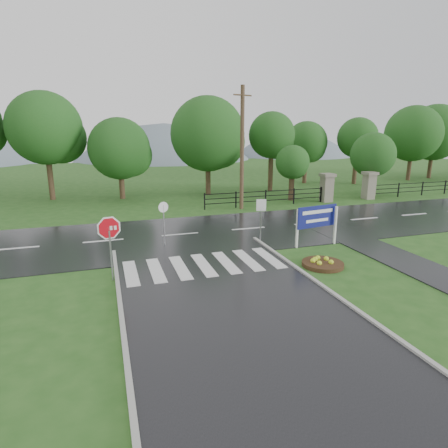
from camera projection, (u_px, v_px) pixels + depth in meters
name	position (u px, v px, depth m)	size (l,w,h in m)	color
ground	(247.00, 323.00, 11.19)	(120.00, 120.00, 0.00)	#27541C
main_road	(180.00, 235.00, 20.41)	(90.00, 8.00, 0.04)	black
walkway	(386.00, 253.00, 17.41)	(2.20, 11.00, 0.04)	#252527
crosswalk	(204.00, 265.00, 15.78)	(6.50, 2.80, 0.02)	silver
pillar_west	(327.00, 187.00, 29.53)	(1.00, 1.00, 2.24)	gray
pillar_east	(369.00, 185.00, 30.72)	(1.00, 1.00, 2.24)	gray
fence_west	(266.00, 196.00, 28.07)	(9.58, 0.08, 1.20)	black
hills	(145.00, 236.00, 76.00)	(102.00, 48.00, 48.00)	slate
treeline	(160.00, 193.00, 33.62)	(83.20, 5.20, 10.00)	#184916
stop_sign	(109.00, 234.00, 13.87)	(1.16, 0.29, 2.66)	#939399
estate_billboard	(317.00, 218.00, 18.20)	(2.30, 0.41, 2.03)	silver
flower_bed	(323.00, 263.00, 15.77)	(1.74, 1.74, 0.35)	#332111
reg_sign_small	(261.00, 212.00, 18.87)	(0.48, 0.16, 2.22)	#939399
reg_sign_round	(164.00, 218.00, 18.15)	(0.50, 0.18, 2.23)	#939399
utility_pole_east	(242.00, 148.00, 26.09)	(1.47, 0.56, 8.50)	#473523
entrance_tree_left	(292.00, 162.00, 29.76)	(2.69, 2.69, 4.42)	#3D2B1C
entrance_tree_right	(373.00, 155.00, 31.93)	(3.77, 3.77, 5.38)	#3D2B1C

